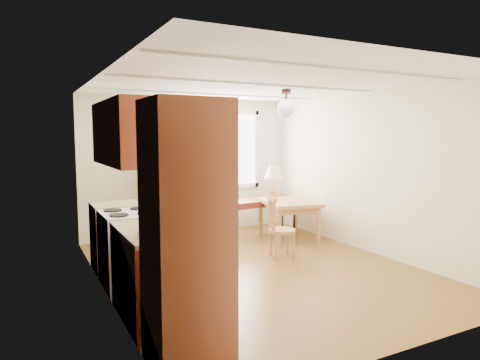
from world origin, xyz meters
TOP-DOWN VIEW (x-y plane):
  - room_shell at (0.00, 0.00)m, footprint 4.60×5.60m
  - kitchen_run at (-1.72, -0.63)m, footprint 0.65×3.40m
  - window_unit at (0.60, 2.47)m, footprint 1.64×0.05m
  - pendant_light at (0.70, 0.40)m, footprint 0.26×0.26m
  - refrigerator at (-0.59, 2.12)m, footprint 0.74×0.75m
  - bench at (1.10, 1.79)m, footprint 1.48×0.68m
  - dining_table at (1.31, 1.20)m, footprint 1.05×1.26m
  - chair at (0.52, 0.35)m, footprint 0.43×0.43m
  - table_lamp at (1.22, 1.57)m, footprint 0.33×0.33m
  - coffee_maker at (-1.72, -1.06)m, footprint 0.23×0.27m
  - kettle at (-1.78, -0.96)m, footprint 0.11×0.11m

SIDE VIEW (x-z plane):
  - chair at x=0.52m, z-range 0.06..0.97m
  - bench at x=1.10m, z-range 0.26..0.92m
  - dining_table at x=1.31m, z-range 0.25..0.94m
  - kitchen_run at x=-1.72m, z-range -0.26..1.94m
  - refrigerator at x=-0.59m, z-range 0.00..1.71m
  - kettle at x=-1.78m, z-range 0.88..1.09m
  - coffee_maker at x=-1.72m, z-range 0.85..1.21m
  - table_lamp at x=1.22m, z-range 0.83..1.41m
  - room_shell at x=0.00m, z-range -0.06..2.56m
  - window_unit at x=0.60m, z-range 0.79..2.31m
  - pendant_light at x=0.70m, z-range 2.04..2.44m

